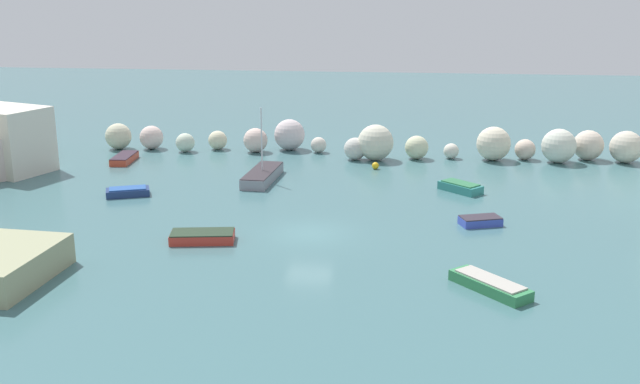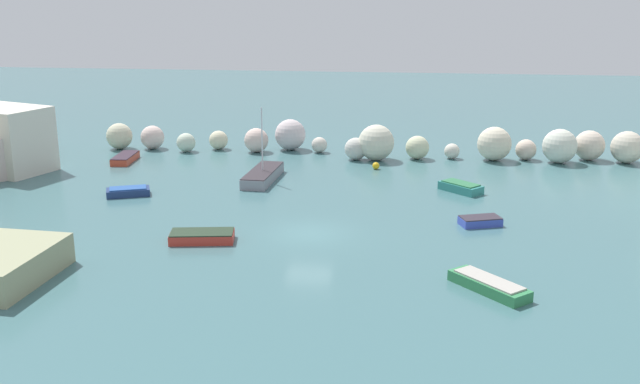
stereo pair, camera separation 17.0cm
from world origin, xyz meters
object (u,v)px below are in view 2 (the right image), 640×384
Objects in this scene: moored_boat_0 at (125,158)px; moored_boat_1 at (128,192)px; channel_buoy at (376,166)px; moored_boat_3 at (480,221)px; moored_boat_6 at (489,285)px; moored_boat_5 at (461,187)px; moored_boat_2 at (263,175)px; moored_boat_7 at (202,236)px.

moored_boat_1 is at bearing -161.76° from moored_boat_0.
moored_boat_3 is (6.58, -12.67, -0.02)m from channel_buoy.
channel_buoy is 0.14× the size of moored_boat_6.
moored_boat_6 is (0.29, -16.66, -0.02)m from moored_boat_5.
moored_boat_7 is (-0.67, -13.04, -0.11)m from moored_boat_2.
moored_boat_3 is 7.14m from moored_boat_5.
moored_boat_6 is at bearing -138.92° from moored_boat_2.
moored_boat_5 is (21.49, 3.61, 0.04)m from moored_boat_1.
moored_boat_1 is 25.39m from moored_boat_6.
channel_buoy is 19.41m from moored_boat_0.
channel_buoy is at bearing 153.36° from moored_boat_6.
moored_boat_0 is (-19.41, 0.06, 0.01)m from channel_buoy.
moored_boat_1 is 10.92m from moored_boat_7.
moored_boat_1 is 0.52× the size of moored_boat_2.
moored_boat_2 reaches higher than moored_boat_7.
moored_boat_7 is (11.06, -17.40, 0.00)m from moored_boat_0.
moored_boat_6 is at bearing 151.93° from moored_boat_7.
moored_boat_7 is at bearing -150.75° from moored_boat_6.
moored_boat_7 reaches higher than moored_boat_1.
moored_boat_3 is at bearing -62.57° from channel_buoy.
moored_boat_0 is 0.99× the size of moored_boat_7.
moored_boat_0 reaches higher than moored_boat_3.
moored_boat_1 is 1.01× the size of moored_boat_5.
channel_buoy reaches higher than moored_boat_3.
moored_boat_5 reaches higher than moored_boat_7.
moored_boat_3 is at bearing 135.44° from moored_boat_6.
moored_boat_6 is at bearing -135.24° from moored_boat_0.
moored_boat_6 reaches higher than channel_buoy.
moored_boat_5 reaches higher than moored_boat_6.
moored_boat_7 is at bearing 82.53° from moored_boat_5.
moored_boat_2 reaches higher than moored_boat_1.
moored_boat_0 is 12.52m from moored_boat_2.
moored_boat_3 is (14.26, -8.37, -0.14)m from moored_boat_2.
moored_boat_2 reaches higher than moored_boat_5.
moored_boat_2 is at bearing -170.19° from moored_boat_1.
channel_buoy is 8.10m from moored_boat_5.
moored_boat_6 reaches higher than moored_boat_3.
moored_boat_3 is 9.56m from moored_boat_6.
moored_boat_0 is at bearing 72.96° from moored_boat_2.
channel_buoy is at bearing -0.46° from moored_boat_5.
moored_boat_5 is 0.84× the size of moored_boat_7.
channel_buoy is at bearing -94.35° from moored_boat_0.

